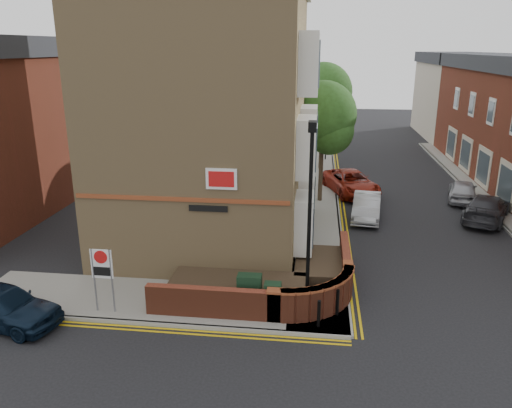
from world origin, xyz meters
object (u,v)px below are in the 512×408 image
object	(u,v)px
navy_hatchback	(1,305)
silver_car_near	(367,207)
zone_sign	(102,269)
lamppost	(309,221)
utility_cabinet_large	(250,292)

from	to	relation	value
navy_hatchback	silver_car_near	xyz separation A→B (m)	(12.39, 11.95, -0.03)
zone_sign	silver_car_near	xyz separation A→B (m)	(9.39, 10.96, -1.01)
lamppost	navy_hatchback	bearing A→B (deg)	-169.96
utility_cabinet_large	lamppost	bearing A→B (deg)	-3.01
silver_car_near	utility_cabinet_large	bearing A→B (deg)	-107.93
lamppost	silver_car_near	xyz separation A→B (m)	(2.79, 10.25, -2.71)
utility_cabinet_large	zone_sign	size ratio (longest dim) A/B	0.55
utility_cabinet_large	zone_sign	world-z (taller)	zone_sign
lamppost	silver_car_near	distance (m)	10.97
utility_cabinet_large	navy_hatchback	world-z (taller)	navy_hatchback
lamppost	zone_sign	world-z (taller)	lamppost
lamppost	silver_car_near	world-z (taller)	lamppost
navy_hatchback	silver_car_near	bearing A→B (deg)	-33.89
zone_sign	silver_car_near	world-z (taller)	zone_sign
utility_cabinet_large	navy_hatchback	bearing A→B (deg)	-166.85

